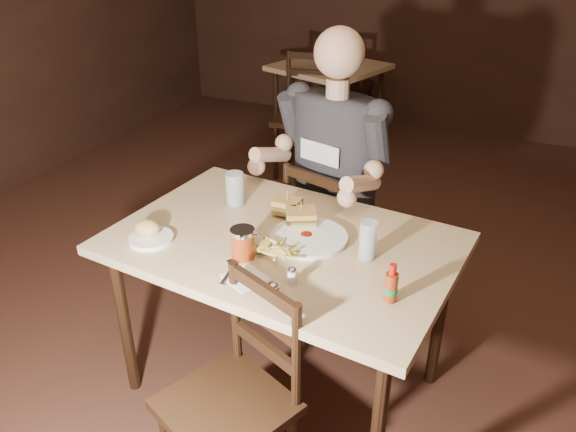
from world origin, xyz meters
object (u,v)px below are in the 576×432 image
at_px(chair_far, 333,238).
at_px(chair_near, 226,406).
at_px(syrup_dispenser, 243,243).
at_px(bg_table, 329,75).
at_px(main_table, 283,255).
at_px(glass_left, 235,189).
at_px(glass_right, 368,240).
at_px(side_plate, 151,239).
at_px(diner, 330,143).
at_px(bg_chair_far, 349,85).
at_px(hot_sauce, 392,283).
at_px(dinner_plate, 309,239).
at_px(bg_chair_near, 303,118).

distance_m(chair_far, chair_near, 1.20).
bearing_deg(syrup_dispenser, bg_table, 110.20).
relative_size(main_table, syrup_dispenser, 11.99).
height_order(chair_far, glass_left, glass_left).
height_order(glass_right, side_plate, glass_right).
distance_m(chair_far, diner, 0.54).
distance_m(diner, glass_left, 0.51).
height_order(main_table, bg_table, same).
relative_size(bg_table, side_plate, 5.92).
relative_size(bg_chair_far, glass_right, 6.06).
distance_m(glass_right, syrup_dispenser, 0.46).
height_order(main_table, hot_sauce, hot_sauce).
bearing_deg(dinner_plate, chair_near, -94.83).
bearing_deg(diner, hot_sauce, -41.93).
xyz_separation_m(bg_chair_near, diner, (0.82, -1.62, 0.49)).
xyz_separation_m(chair_far, dinner_plate, (0.11, -0.61, 0.35)).
xyz_separation_m(main_table, syrup_dispenser, (-0.08, -0.17, 0.13)).
distance_m(diner, syrup_dispenser, 0.78).
xyz_separation_m(bg_chair_near, dinner_plate, (0.95, -2.18, 0.31)).
xyz_separation_m(bg_table, bg_chair_far, (0.00, 0.55, -0.22)).
relative_size(bg_chair_near, dinner_plate, 3.18).
bearing_deg(side_plate, chair_near, -33.59).
relative_size(chair_near, bg_chair_near, 0.90).
bearing_deg(main_table, bg_table, 107.09).
relative_size(bg_chair_far, hot_sauce, 6.41).
xyz_separation_m(bg_table, glass_left, (0.53, -2.57, 0.16)).
distance_m(hot_sauce, side_plate, 0.96).
bearing_deg(bg_chair_far, dinner_plate, 103.00).
bearing_deg(bg_table, bg_chair_near, -90.00).
distance_m(chair_far, glass_left, 0.68).
height_order(bg_chair_near, syrup_dispenser, bg_chair_near).
relative_size(glass_right, syrup_dispenser, 1.28).
distance_m(chair_far, syrup_dispenser, 0.91).
bearing_deg(chair_far, glass_right, 134.54).
height_order(bg_chair_near, diner, diner).
distance_m(chair_near, syrup_dispenser, 0.57).
bearing_deg(diner, chair_near, -71.23).
xyz_separation_m(glass_left, side_plate, (-0.15, -0.41, -0.07)).
xyz_separation_m(chair_far, glass_left, (-0.30, -0.45, 0.42)).
bearing_deg(hot_sauce, bg_table, 114.25).
distance_m(diner, glass_right, 0.70).
xyz_separation_m(glass_left, syrup_dispenser, (0.24, -0.36, -0.02)).
bearing_deg(glass_left, chair_far, 56.11).
relative_size(dinner_plate, hot_sauce, 2.09).
bearing_deg(bg_chair_near, glass_right, -70.11).
bearing_deg(side_plate, main_table, 25.60).
relative_size(main_table, glass_right, 9.35).
bearing_deg(diner, side_plate, -103.27).
height_order(chair_far, syrup_dispenser, syrup_dispenser).
relative_size(diner, dinner_plate, 3.49).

